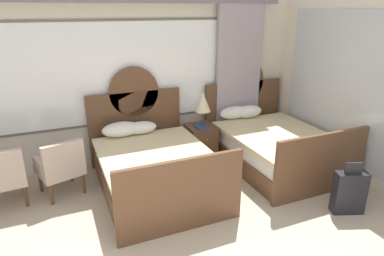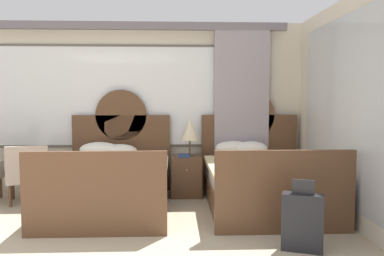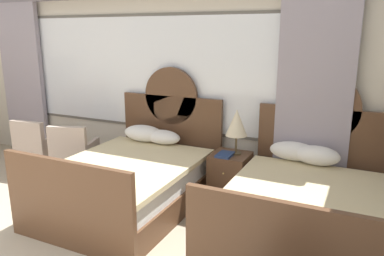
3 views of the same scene
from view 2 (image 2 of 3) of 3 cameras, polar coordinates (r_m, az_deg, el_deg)
wall_back_window at (r=6.48m, az=-14.41°, el=3.54°), size 6.77×0.22×2.70m
wall_right_mirror at (r=4.60m, az=24.36°, el=2.24°), size 0.08×4.52×2.70m
bed_near_window at (r=5.45m, az=-11.69°, el=-7.81°), size 1.55×2.16×1.62m
bed_near_mirror at (r=5.51m, az=10.18°, el=-7.66°), size 1.55×2.16×1.62m
nightstand_between_beds at (r=6.01m, az=-0.82°, el=-6.97°), size 0.46×0.48×0.61m
table_lamp_on_nightstand at (r=5.96m, az=-0.32°, el=-0.27°), size 0.27×0.27×0.57m
book_on_nightstand at (r=5.87m, az=-1.17°, el=-4.06°), size 0.18×0.26×0.03m
armchair_by_window_left at (r=6.04m, az=-22.85°, el=-5.88°), size 0.69×0.69×0.84m
suitcase_on_floor at (r=4.06m, az=15.83°, el=-13.03°), size 0.43×0.30×0.70m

